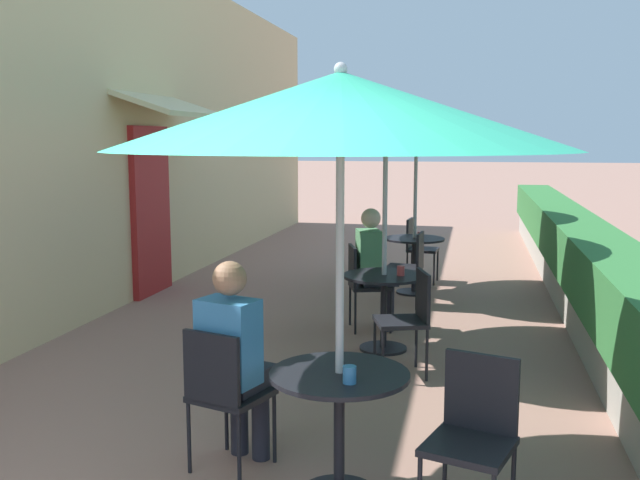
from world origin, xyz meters
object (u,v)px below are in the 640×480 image
cafe_chair_near_left (474,428)px  coffee_cup_mid (401,271)px  coffee_cup_near (349,375)px  cafe_chair_far_right (411,263)px  cafe_chair_mid_left (363,280)px  cafe_chair_far_left (417,245)px  patio_table_mid (384,296)px  patio_table_near (339,408)px  patio_table_far (414,254)px  patio_umbrella_near (340,112)px  cafe_chair_near_right (224,388)px  seated_patron_near_right (235,355)px  patio_umbrella_far (417,128)px  seated_patron_mid_left (374,263)px  coffee_cup_far (420,235)px  cafe_chair_mid_right (410,314)px  patio_umbrella_mid (386,123)px

cafe_chair_near_left → coffee_cup_mid: size_ratio=9.67×
coffee_cup_near → cafe_chair_far_right: 4.76m
cafe_chair_mid_left → cafe_chair_far_left: same height
patio_table_mid → patio_table_near: bearing=-87.9°
cafe_chair_mid_left → coffee_cup_mid: size_ratio=9.67×
cafe_chair_far_left → patio_table_far: bearing=6.1°
patio_table_far → cafe_chair_near_left: bearing=-82.3°
patio_umbrella_near → cafe_chair_far_right: (-0.01, 4.59, -1.56)m
patio_table_near → cafe_chair_far_left: (-0.04, 6.04, 0.01)m
patio_table_mid → cafe_chair_far_left: (0.06, 3.24, 0.01)m
cafe_chair_near_right → cafe_chair_far_right: bearing=98.6°
seated_patron_near_right → patio_umbrella_far: 5.29m
seated_patron_near_right → cafe_chair_far_left: (0.63, 5.79, -0.17)m
cafe_chair_near_right → patio_umbrella_far: patio_umbrella_far is taller
coffee_cup_near → patio_table_far: bearing=91.1°
cafe_chair_mid_left → patio_umbrella_far: 2.46m
cafe_chair_far_right → cafe_chair_mid_left: bearing=166.0°
seated_patron_mid_left → patio_umbrella_far: (0.27, 1.82, 1.39)m
patio_umbrella_near → cafe_chair_far_right: 4.85m
cafe_chair_mid_left → patio_umbrella_far: bearing=150.6°
patio_umbrella_far → coffee_cup_far: size_ratio=26.52×
seated_patron_near_right → cafe_chair_mid_right: 2.09m
patio_table_near → cafe_chair_near_left: size_ratio=0.87×
seated_patron_mid_left → patio_table_far: bearing=153.6°
patio_table_mid → cafe_chair_far_left: bearing=88.9°
coffee_cup_near → patio_umbrella_mid: (-0.19, 2.95, 1.33)m
patio_table_near → seated_patron_mid_left: bearing=94.8°
seated_patron_mid_left → coffee_cup_far: seated_patron_mid_left is taller
coffee_cup_near → cafe_chair_mid_left: bearing=97.6°
seated_patron_near_right → coffee_cup_near: seated_patron_near_right is taller
seated_patron_near_right → cafe_chair_far_left: 5.83m
cafe_chair_mid_left → seated_patron_mid_left: (0.11, 0.03, 0.17)m
cafe_chair_mid_left → coffee_cup_mid: 0.84m
patio_umbrella_mid → seated_patron_mid_left: 1.57m
patio_umbrella_mid → patio_umbrella_far: (0.08, 2.52, 0.00)m
seated_patron_near_right → coffee_cup_near: (0.76, -0.41, 0.07)m
cafe_chair_mid_left → coffee_cup_near: bearing=-10.5°
patio_table_mid → patio_umbrella_far: (0.08, 2.52, 1.57)m
cafe_chair_near_left → patio_umbrella_near: bearing=6.1°
seated_patron_mid_left → cafe_chair_far_left: size_ratio=1.44×
coffee_cup_near → seated_patron_mid_left: seated_patron_mid_left is taller
seated_patron_mid_left → cafe_chair_mid_right: 1.45m
cafe_chair_near_right → cafe_chair_mid_right: bearing=83.3°
cafe_chair_near_right → patio_umbrella_near: bearing=6.1°
cafe_chair_near_right → coffee_cup_mid: cafe_chair_near_right is taller
coffee_cup_near → cafe_chair_far_left: cafe_chair_far_left is taller
cafe_chair_near_left → patio_table_far: (-0.74, 5.46, -0.01)m
seated_patron_near_right → cafe_chair_mid_left: seated_patron_near_right is taller
cafe_chair_near_left → cafe_chair_near_right: bearing=6.1°
patio_table_near → cafe_chair_mid_right: bearing=84.9°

